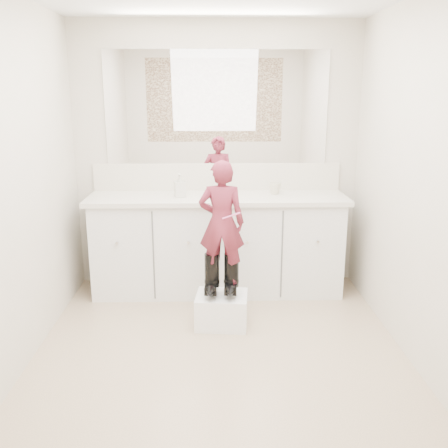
{
  "coord_description": "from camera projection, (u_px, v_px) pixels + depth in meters",
  "views": [
    {
      "loc": [
        -0.05,
        -3.1,
        1.79
      ],
      "look_at": [
        0.04,
        0.48,
        0.83
      ],
      "focal_mm": 40.0,
      "sensor_mm": 36.0,
      "label": 1
    }
  ],
  "objects": [
    {
      "name": "floor",
      "position": [
        220.0,
        357.0,
        3.46
      ],
      "size": [
        3.0,
        3.0,
        0.0
      ],
      "primitive_type": "plane",
      "color": "#8F7D5D",
      "rests_on": "ground"
    },
    {
      "name": "wall_back",
      "position": [
        217.0,
        157.0,
        4.6
      ],
      "size": [
        2.6,
        0.0,
        2.6
      ],
      "primitive_type": "plane",
      "rotation": [
        1.57,
        0.0,
        0.0
      ],
      "color": "beige",
      "rests_on": "floor"
    },
    {
      "name": "wall_front",
      "position": [
        227.0,
        268.0,
        1.7
      ],
      "size": [
        2.6,
        0.0,
        2.6
      ],
      "primitive_type": "plane",
      "rotation": [
        -1.57,
        0.0,
        0.0
      ],
      "color": "beige",
      "rests_on": "floor"
    },
    {
      "name": "wall_left",
      "position": [
        12.0,
        188.0,
        3.12
      ],
      "size": [
        0.0,
        3.0,
        3.0
      ],
      "primitive_type": "plane",
      "rotation": [
        1.57,
        0.0,
        1.57
      ],
      "color": "beige",
      "rests_on": "floor"
    },
    {
      "name": "wall_right",
      "position": [
        423.0,
        186.0,
        3.18
      ],
      "size": [
        0.0,
        3.0,
        3.0
      ],
      "primitive_type": "plane",
      "rotation": [
        1.57,
        0.0,
        -1.57
      ],
      "color": "beige",
      "rests_on": "floor"
    },
    {
      "name": "vanity_cabinet",
      "position": [
        217.0,
        246.0,
        4.53
      ],
      "size": [
        2.2,
        0.55,
        0.85
      ],
      "primitive_type": "cube",
      "color": "silver",
      "rests_on": "floor"
    },
    {
      "name": "countertop",
      "position": [
        217.0,
        198.0,
        4.4
      ],
      "size": [
        2.28,
        0.58,
        0.04
      ],
      "primitive_type": "cube",
      "color": "beige",
      "rests_on": "vanity_cabinet"
    },
    {
      "name": "backsplash",
      "position": [
        217.0,
        177.0,
        4.63
      ],
      "size": [
        2.28,
        0.03,
        0.25
      ],
      "primitive_type": "cube",
      "color": "beige",
      "rests_on": "countertop"
    },
    {
      "name": "mirror",
      "position": [
        217.0,
        108.0,
        4.47
      ],
      "size": [
        2.0,
        0.02,
        1.0
      ],
      "primitive_type": "cube",
      "color": "white",
      "rests_on": "wall_back"
    },
    {
      "name": "dot_panel",
      "position": [
        227.0,
        135.0,
        1.6
      ],
      "size": [
        2.0,
        0.01,
        1.2
      ],
      "primitive_type": "cube",
      "color": "#472819",
      "rests_on": "wall_front"
    },
    {
      "name": "faucet",
      "position": [
        217.0,
        187.0,
        4.55
      ],
      "size": [
        0.08,
        0.08,
        0.1
      ],
      "primitive_type": "cylinder",
      "color": "silver",
      "rests_on": "countertop"
    },
    {
      "name": "cup",
      "position": [
        275.0,
        188.0,
        4.48
      ],
      "size": [
        0.14,
        0.14,
        0.1
      ],
      "primitive_type": "imported",
      "rotation": [
        0.0,
        0.0,
        -0.29
      ],
      "color": "beige",
      "rests_on": "countertop"
    },
    {
      "name": "soap_bottle",
      "position": [
        180.0,
        185.0,
        4.35
      ],
      "size": [
        0.11,
        0.11,
        0.2
      ],
      "primitive_type": "imported",
      "rotation": [
        0.0,
        0.0,
        0.26
      ],
      "color": "beige",
      "rests_on": "countertop"
    },
    {
      "name": "step_stool",
      "position": [
        222.0,
        310.0,
        3.91
      ],
      "size": [
        0.43,
        0.37,
        0.25
      ],
      "primitive_type": "cube",
      "rotation": [
        0.0,
        0.0,
        -0.1
      ],
      "color": "white",
      "rests_on": "floor"
    },
    {
      "name": "boot_left",
      "position": [
        212.0,
        274.0,
        3.85
      ],
      "size": [
        0.14,
        0.23,
        0.33
      ],
      "primitive_type": null,
      "rotation": [
        0.0,
        0.0,
        -0.1
      ],
      "color": "black",
      "rests_on": "step_stool"
    },
    {
      "name": "boot_right",
      "position": [
        231.0,
        274.0,
        3.86
      ],
      "size": [
        0.14,
        0.23,
        0.33
      ],
      "primitive_type": null,
      "rotation": [
        0.0,
        0.0,
        -0.1
      ],
      "color": "black",
      "rests_on": "step_stool"
    },
    {
      "name": "toddler",
      "position": [
        222.0,
        223.0,
        3.75
      ],
      "size": [
        0.37,
        0.26,
        0.95
      ],
      "primitive_type": "imported",
      "rotation": [
        0.0,
        0.0,
        3.04
      ],
      "color": "#AC3546",
      "rests_on": "step_stool"
    },
    {
      "name": "toothbrush",
      "position": [
        231.0,
        216.0,
        3.65
      ],
      "size": [
        0.14,
        0.03,
        0.06
      ],
      "primitive_type": "cylinder",
      "rotation": [
        0.0,
        1.22,
        -0.1
      ],
      "color": "pink",
      "rests_on": "toddler"
    }
  ]
}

